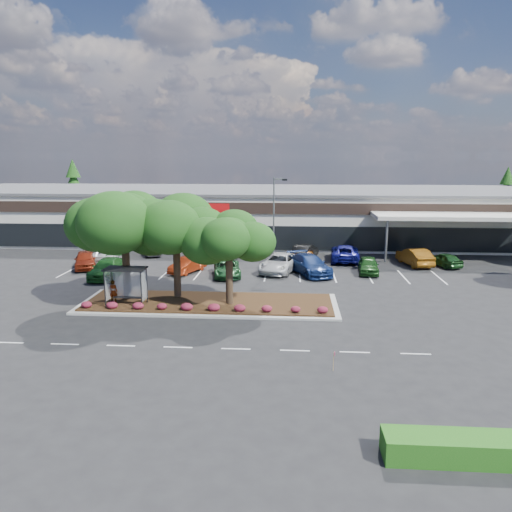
# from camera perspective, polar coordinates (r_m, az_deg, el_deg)

# --- Properties ---
(ground) EXTENTS (160.00, 160.00, 0.00)m
(ground) POSITION_cam_1_polar(r_m,az_deg,el_deg) (31.41, -2.96, -7.81)
(ground) COLOR black
(ground) RESTS_ON ground
(retail_store) EXTENTS (80.40, 25.20, 6.25)m
(retail_store) POSITION_cam_1_polar(r_m,az_deg,el_deg) (63.85, 0.83, 4.91)
(retail_store) COLOR silver
(retail_store) RESTS_ON ground
(landscape_island) EXTENTS (18.00, 6.00, 0.26)m
(landscape_island) POSITION_cam_1_polar(r_m,az_deg,el_deg) (35.42, -5.39, -5.40)
(landscape_island) COLOR #9F9E9A
(landscape_island) RESTS_ON ground
(lane_markings) EXTENTS (33.12, 20.06, 0.01)m
(lane_markings) POSITION_cam_1_polar(r_m,az_deg,el_deg) (41.35, -1.37, -3.07)
(lane_markings) COLOR silver
(lane_markings) RESTS_ON ground
(shrub_row) EXTENTS (17.00, 0.80, 0.50)m
(shrub_row) POSITION_cam_1_polar(r_m,az_deg,el_deg) (33.33, -5.99, -5.80)
(shrub_row) COLOR maroon
(shrub_row) RESTS_ON landscape_island
(bus_shelter) EXTENTS (2.75, 1.55, 2.59)m
(bus_shelter) POSITION_cam_1_polar(r_m,az_deg,el_deg) (35.20, -14.61, -2.15)
(bus_shelter) COLOR black
(bus_shelter) RESTS_ON landscape_island
(island_tree_west) EXTENTS (7.20, 7.20, 7.89)m
(island_tree_west) POSITION_cam_1_polar(r_m,az_deg,el_deg) (36.42, -14.73, 1.34)
(island_tree_west) COLOR #123A11
(island_tree_west) RESTS_ON landscape_island
(island_tree_mid) EXTENTS (6.60, 6.60, 7.32)m
(island_tree_mid) POSITION_cam_1_polar(r_m,az_deg,el_deg) (36.17, -9.09, 1.05)
(island_tree_mid) COLOR #123A11
(island_tree_mid) RESTS_ON landscape_island
(island_tree_east) EXTENTS (5.80, 5.80, 6.50)m
(island_tree_east) POSITION_cam_1_polar(r_m,az_deg,el_deg) (34.09, -3.09, -0.15)
(island_tree_east) COLOR #123A11
(island_tree_east) RESTS_ON landscape_island
(hedge_south_east) EXTENTS (6.00, 1.30, 0.90)m
(hedge_south_east) POSITION_cam_1_polar(r_m,az_deg,el_deg) (19.74, 23.40, -19.57)
(hedge_south_east) COLOR #165412
(hedge_south_east) RESTS_ON ground
(conifer_north_west) EXTENTS (4.40, 4.40, 10.00)m
(conifer_north_west) POSITION_cam_1_polar(r_m,az_deg,el_deg) (82.81, -20.05, 6.99)
(conifer_north_west) COLOR #123A11
(conifer_north_west) RESTS_ON ground
(conifer_north_east) EXTENTS (3.96, 3.96, 9.00)m
(conifer_north_east) POSITION_cam_1_polar(r_m,az_deg,el_deg) (79.63, 26.63, 5.97)
(conifer_north_east) COLOR #123A11
(conifer_north_east) RESTS_ON ground
(person_waiting) EXTENTS (0.60, 0.41, 1.59)m
(person_waiting) POSITION_cam_1_polar(r_m,az_deg,el_deg) (36.16, -16.00, -3.91)
(person_waiting) COLOR #594C47
(person_waiting) RESTS_ON landscape_island
(light_pole) EXTENTS (1.38, 0.86, 8.47)m
(light_pole) POSITION_cam_1_polar(r_m,az_deg,el_deg) (45.07, 2.16, 2.94)
(light_pole) COLOR #9F9E9A
(light_pole) RESTS_ON ground
(survey_stake) EXTENTS (0.07, 0.14, 0.97)m
(survey_stake) POSITION_cam_1_polar(r_m,az_deg,el_deg) (25.03, 8.90, -11.52)
(survey_stake) COLOR tan
(survey_stake) RESTS_ON ground
(car_0) EXTENTS (3.47, 5.07, 1.60)m
(car_0) POSITION_cam_1_polar(r_m,az_deg,el_deg) (49.17, -18.92, -0.41)
(car_0) COLOR maroon
(car_0) RESTS_ON ground
(car_1) EXTENTS (2.37, 5.48, 1.57)m
(car_1) POSITION_cam_1_polar(r_m,az_deg,el_deg) (44.96, -16.61, -1.35)
(car_1) COLOR #1B551C
(car_1) RESTS_ON ground
(car_2) EXTENTS (3.03, 4.46, 1.39)m
(car_2) POSITION_cam_1_polar(r_m,az_deg,el_deg) (45.25, -7.84, -1.02)
(car_2) COLOR maroon
(car_2) RESTS_ON ground
(car_3) EXTENTS (3.01, 5.18, 1.36)m
(car_3) POSITION_cam_1_polar(r_m,az_deg,el_deg) (43.52, -3.33, -1.45)
(car_3) COLOR #1D4F26
(car_3) RESTS_ON ground
(car_4) EXTENTS (4.16, 6.33, 1.62)m
(car_4) POSITION_cam_1_polar(r_m,az_deg,el_deg) (45.15, 2.71, -0.80)
(car_4) COLOR silver
(car_4) RESTS_ON ground
(car_5) EXTENTS (4.55, 6.32, 1.70)m
(car_5) POSITION_cam_1_polar(r_m,az_deg,el_deg) (44.48, 6.13, -0.99)
(car_5) COLOR navy
(car_5) RESTS_ON ground
(car_6) EXTENTS (2.14, 4.42, 1.46)m
(car_6) POSITION_cam_1_polar(r_m,az_deg,el_deg) (45.69, 12.73, -1.03)
(car_6) COLOR #194717
(car_6) RESTS_ON ground
(car_9) EXTENTS (2.78, 5.74, 1.58)m
(car_9) POSITION_cam_1_polar(r_m,az_deg,el_deg) (51.43, -16.32, 0.22)
(car_9) COLOR silver
(car_9) RESTS_ON ground
(car_10) EXTENTS (3.01, 4.38, 1.38)m
(car_10) POSITION_cam_1_polar(r_m,az_deg,el_deg) (53.76, -11.83, 0.81)
(car_10) COLOR #504F57
(car_10) RESTS_ON ground
(car_11) EXTENTS (2.57, 4.83, 1.56)m
(car_11) POSITION_cam_1_polar(r_m,az_deg,el_deg) (50.91, -5.50, 0.51)
(car_11) COLOR black
(car_11) RESTS_ON ground
(car_12) EXTENTS (3.94, 5.26, 1.33)m
(car_12) POSITION_cam_1_polar(r_m,az_deg,el_deg) (50.96, -3.19, 0.43)
(car_12) COLOR silver
(car_12) RESTS_ON ground
(car_13) EXTENTS (2.87, 5.33, 1.42)m
(car_13) POSITION_cam_1_polar(r_m,az_deg,el_deg) (51.17, 5.35, 0.49)
(car_13) COLOR #70370A
(car_13) RESTS_ON ground
(car_14) EXTENTS (3.03, 4.94, 1.54)m
(car_14) POSITION_cam_1_polar(r_m,az_deg,el_deg) (50.92, 5.60, 0.50)
(car_14) COLOR black
(car_14) RESTS_ON ground
(car_15) EXTENTS (3.18, 6.06, 1.63)m
(car_15) POSITION_cam_1_polar(r_m,az_deg,el_deg) (50.55, 10.13, 0.35)
(car_15) COLOR navy
(car_15) RESTS_ON ground
(car_16) EXTENTS (2.79, 5.33, 1.67)m
(car_16) POSITION_cam_1_polar(r_m,az_deg,el_deg) (50.13, 17.67, -0.08)
(car_16) COLOR brown
(car_16) RESTS_ON ground
(car_17) EXTENTS (2.87, 4.23, 1.34)m
(car_17) POSITION_cam_1_polar(r_m,az_deg,el_deg) (50.52, 20.75, -0.39)
(car_17) COLOR #1B481D
(car_17) RESTS_ON ground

